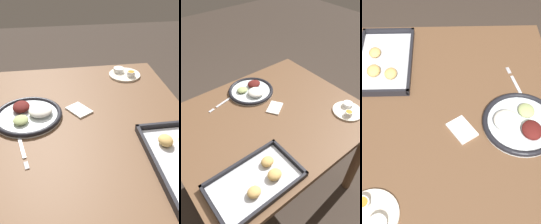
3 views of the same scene
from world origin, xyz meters
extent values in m
plane|color=#382D26|center=(0.00, 0.00, 0.00)|extent=(8.00, 8.00, 0.00)
cube|color=brown|center=(0.00, 0.00, 0.72)|extent=(1.05, 0.84, 0.03)
cylinder|color=brown|center=(0.47, -0.37, 0.35)|extent=(0.06, 0.06, 0.71)
cylinder|color=brown|center=(0.47, 0.37, 0.35)|extent=(0.06, 0.06, 0.71)
cylinder|color=silver|center=(-0.06, -0.25, 0.74)|extent=(0.27, 0.27, 0.01)
torus|color=black|center=(-0.06, -0.25, 0.75)|extent=(0.28, 0.28, 0.02)
ellipsoid|color=silver|center=(-0.06, -0.20, 0.77)|extent=(0.10, 0.10, 0.03)
ellipsoid|color=#511614|center=(-0.10, -0.28, 0.77)|extent=(0.08, 0.07, 0.03)
ellipsoid|color=#9EAD6B|center=(-0.01, -0.27, 0.76)|extent=(0.07, 0.06, 0.02)
cube|color=silver|center=(0.11, -0.27, 0.74)|extent=(0.15, 0.05, 0.00)
cylinder|color=silver|center=(0.22, -0.25, 0.74)|extent=(0.03, 0.01, 0.00)
cylinder|color=silver|center=(0.22, -0.24, 0.74)|extent=(0.03, 0.01, 0.00)
cylinder|color=silver|center=(0.22, -0.24, 0.74)|extent=(0.03, 0.01, 0.00)
cylinder|color=silver|center=(0.22, -0.24, 0.74)|extent=(0.03, 0.01, 0.00)
cylinder|color=beige|center=(-0.38, 0.24, 0.74)|extent=(0.17, 0.17, 0.01)
cylinder|color=silver|center=(-0.41, 0.22, 0.76)|extent=(0.05, 0.05, 0.02)
cylinder|color=#B22819|center=(-0.41, 0.22, 0.77)|extent=(0.04, 0.04, 0.01)
cylinder|color=silver|center=(-0.35, 0.27, 0.76)|extent=(0.04, 0.04, 0.03)
cylinder|color=#C67F23|center=(-0.35, 0.27, 0.77)|extent=(0.03, 0.03, 0.01)
cube|color=black|center=(0.28, 0.28, 0.74)|extent=(0.39, 0.23, 0.01)
cube|color=silver|center=(0.28, 0.28, 0.74)|extent=(0.36, 0.21, 0.00)
cube|color=black|center=(0.28, 0.17, 0.75)|extent=(0.39, 0.01, 0.02)
cube|color=black|center=(0.10, 0.28, 0.75)|extent=(0.01, 0.23, 0.02)
cube|color=black|center=(0.47, 0.28, 0.75)|extent=(0.01, 0.23, 0.02)
ellipsoid|color=tan|center=(0.19, 0.24, 0.76)|extent=(0.06, 0.05, 0.03)
ellipsoid|color=tan|center=(0.21, 0.31, 0.76)|extent=(0.06, 0.05, 0.03)
ellipsoid|color=tan|center=(0.32, 0.32, 0.76)|extent=(0.06, 0.05, 0.03)
cube|color=white|center=(-0.08, -0.04, 0.74)|extent=(0.13, 0.12, 0.01)
camera|label=1|loc=(0.85, -0.13, 1.35)|focal=42.00mm
camera|label=2|loc=(0.53, 0.69, 1.57)|focal=35.00mm
camera|label=3|loc=(-0.71, 0.02, 1.64)|focal=50.00mm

